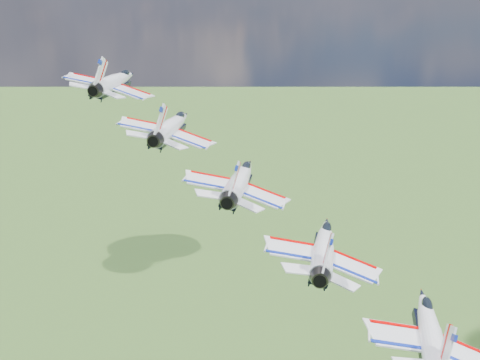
{
  "coord_description": "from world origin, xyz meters",
  "views": [
    {
      "loc": [
        -23.12,
        -81.28,
        161.48
      ],
      "look_at": [
        -21.56,
        -18.76,
        142.17
      ],
      "focal_mm": 50.0,
      "sensor_mm": 36.0,
      "label": 1
    }
  ],
  "objects_px": {
    "jet_1": "(172,126)",
    "jet_4": "(429,330)",
    "jet_0": "(115,81)",
    "jet_2": "(240,180)",
    "jet_3": "(324,246)"
  },
  "relations": [
    {
      "from": "jet_1",
      "to": "jet_4",
      "type": "bearing_deg",
      "value": -38.42
    },
    {
      "from": "jet_1",
      "to": "jet_0",
      "type": "bearing_deg",
      "value": 141.58
    },
    {
      "from": "jet_0",
      "to": "jet_1",
      "type": "height_order",
      "value": "jet_0"
    },
    {
      "from": "jet_0",
      "to": "jet_4",
      "type": "relative_size",
      "value": 1.0
    },
    {
      "from": "jet_1",
      "to": "jet_4",
      "type": "distance_m",
      "value": 34.7
    },
    {
      "from": "jet_2",
      "to": "jet_4",
      "type": "relative_size",
      "value": 1.0
    },
    {
      "from": "jet_1",
      "to": "jet_2",
      "type": "distance_m",
      "value": 11.57
    },
    {
      "from": "jet_2",
      "to": "jet_3",
      "type": "xyz_separation_m",
      "value": [
        7.18,
        -8.32,
        -3.6
      ]
    },
    {
      "from": "jet_0",
      "to": "jet_2",
      "type": "height_order",
      "value": "jet_0"
    },
    {
      "from": "jet_2",
      "to": "jet_3",
      "type": "relative_size",
      "value": 1.0
    },
    {
      "from": "jet_0",
      "to": "jet_1",
      "type": "distance_m",
      "value": 11.57
    },
    {
      "from": "jet_1",
      "to": "jet_3",
      "type": "height_order",
      "value": "jet_1"
    },
    {
      "from": "jet_3",
      "to": "jet_4",
      "type": "height_order",
      "value": "jet_3"
    },
    {
      "from": "jet_3",
      "to": "jet_4",
      "type": "distance_m",
      "value": 11.57
    },
    {
      "from": "jet_3",
      "to": "jet_4",
      "type": "relative_size",
      "value": 1.0
    }
  ]
}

